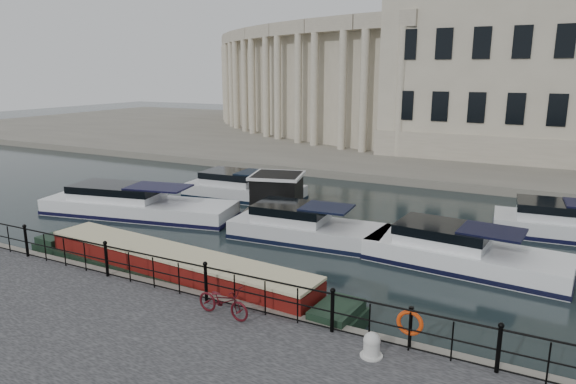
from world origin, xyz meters
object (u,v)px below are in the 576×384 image
object	(u,v)px
bicycle	(223,301)
mooring_bollard	(372,345)
narrowboat	(175,275)
harbour_hut	(277,197)
life_ring_post	(410,323)

from	to	relation	value
bicycle	mooring_bollard	world-z (taller)	bicycle
narrowboat	harbour_hut	xyz separation A→B (m)	(-1.06, 9.25, 0.59)
bicycle	narrowboat	distance (m)	4.03
mooring_bollard	narrowboat	distance (m)	8.00
mooring_bollard	harbour_hut	size ratio (longest dim) A/B	0.15
harbour_hut	bicycle	bearing A→B (deg)	-83.74
mooring_bollard	bicycle	bearing A→B (deg)	178.95
bicycle	narrowboat	bearing A→B (deg)	63.92
harbour_hut	mooring_bollard	bearing A→B (deg)	-67.78
mooring_bollard	life_ring_post	world-z (taller)	life_ring_post
life_ring_post	harbour_hut	size ratio (longest dim) A/B	0.27
bicycle	harbour_hut	size ratio (longest dim) A/B	0.42
mooring_bollard	narrowboat	bearing A→B (deg)	164.60
mooring_bollard	harbour_hut	bearing A→B (deg)	127.62
bicycle	harbour_hut	xyz separation A→B (m)	(-4.48, 11.29, -0.04)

